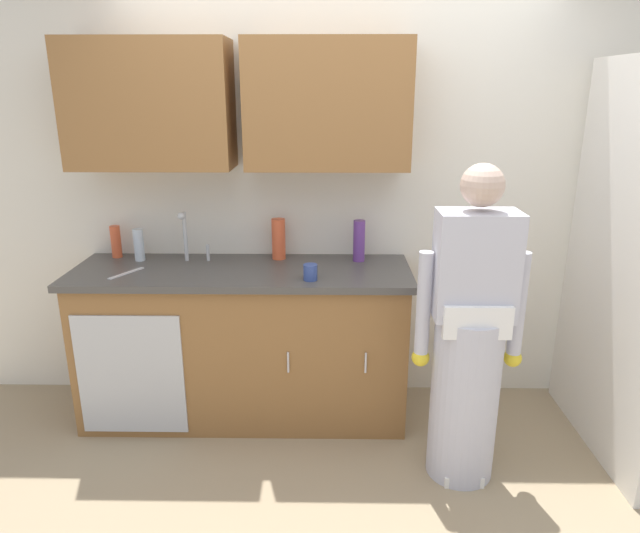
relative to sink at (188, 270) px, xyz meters
name	(u,v)px	position (x,y,z in m)	size (l,w,h in m)	color
ground_plane	(336,485)	(0.86, -0.71, -0.93)	(9.00, 9.00, 0.00)	#998466
kitchen_wall_with_uppers	(313,169)	(0.73, 0.29, 0.55)	(4.80, 0.44, 2.70)	silver
closet_door_panel	(616,267)	(2.31, -0.31, 0.12)	(1.10, 0.04, 2.10)	silver
counter_cabinet	(244,345)	(0.31, -0.01, -0.48)	(1.90, 0.62, 0.90)	brown
countertop	(242,272)	(0.31, -0.01, -0.01)	(1.96, 0.66, 0.04)	#474442
sink	(188,270)	(0.00, 0.00, 0.00)	(0.50, 0.36, 0.35)	#B7BABF
person_at_sink	(468,352)	(1.51, -0.58, -0.23)	(0.55, 0.34, 1.62)	white
bottle_water_short	(116,242)	(-0.49, 0.21, 0.11)	(0.06, 0.06, 0.20)	#E05933
bottle_dish_liquid	(279,239)	(0.52, 0.19, 0.14)	(0.08, 0.08, 0.25)	#E05933
bottle_water_tall	(139,245)	(-0.32, 0.14, 0.11)	(0.06, 0.06, 0.20)	silver
bottle_soap	(359,241)	(1.00, 0.15, 0.14)	(0.07, 0.07, 0.25)	#66388C
cup_by_sink	(310,272)	(0.72, -0.21, 0.06)	(0.08, 0.08, 0.09)	#33478C
knife_on_counter	(126,273)	(-0.32, -0.12, 0.02)	(0.24, 0.02, 0.01)	silver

